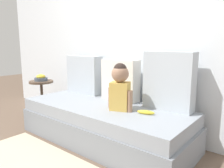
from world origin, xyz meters
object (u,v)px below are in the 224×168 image
banana (146,112)px  throw_pillow_right (169,81)px  throw_pillow_left (84,75)px  couch (104,123)px  fruit_bowl (41,78)px  toddler (120,86)px  side_table (42,89)px  throw_pillow_center (120,80)px

banana → throw_pillow_right: bearing=73.1°
banana → throw_pillow_left: bearing=165.9°
throw_pillow_right → banana: throw_pillow_right is taller
couch → fruit_bowl: (-1.37, 0.12, 0.36)m
toddler → fruit_bowl: bearing=175.0°
toddler → banana: size_ratio=2.81×
banana → side_table: side_table is taller
banana → fruit_bowl: size_ratio=0.88×
side_table → fruit_bowl: 0.17m
throw_pillow_center → couch: bearing=-90.0°
throw_pillow_center → banana: size_ratio=2.84×
throw_pillow_center → fruit_bowl: 1.39m
throw_pillow_right → side_table: (-1.98, -0.18, -0.31)m
throw_pillow_right → side_table: size_ratio=1.13×
toddler → fruit_bowl: (-1.61, 0.14, -0.10)m
couch → fruit_bowl: bearing=174.9°
throw_pillow_center → throw_pillow_right: 0.61m
throw_pillow_left → banana: 1.19m
banana → side_table: bearing=176.8°
throw_pillow_left → throw_pillow_right: throw_pillow_right is taller
toddler → fruit_bowl: 1.62m
throw_pillow_right → fruit_bowl: bearing=-174.8°
side_table → couch: bearing=-5.1°
throw_pillow_center → fruit_bowl: (-1.37, -0.18, -0.09)m
side_table → throw_pillow_right: bearing=5.2°
banana → fruit_bowl: 1.90m
fruit_bowl → banana: bearing=-3.2°
toddler → side_table: bearing=175.0°
throw_pillow_right → banana: bearing=-106.9°
throw_pillow_center → throw_pillow_right: bearing=0.0°
couch → throw_pillow_right: 0.85m
throw_pillow_center → fruit_bowl: bearing=-172.5°
throw_pillow_center → side_table: 1.41m
toddler → throw_pillow_right: bearing=40.8°
throw_pillow_right → fruit_bowl: 2.00m
banana → side_table: 1.90m
banana → fruit_bowl: bearing=176.8°
couch → fruit_bowl: fruit_bowl is taller
couch → throw_pillow_center: size_ratio=4.09×
throw_pillow_left → side_table: bearing=-166.7°
throw_pillow_center → toddler: throw_pillow_center is taller
throw_pillow_left → throw_pillow_right: size_ratio=0.89×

